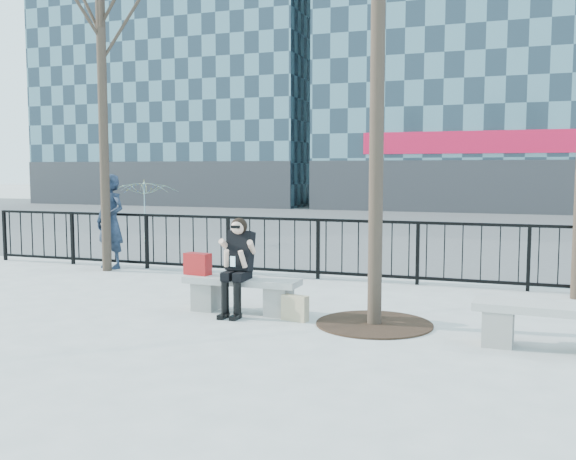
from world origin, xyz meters
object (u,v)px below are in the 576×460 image
(bench_main, at_px, (242,291))
(seated_woman, at_px, (237,267))
(bench_second, at_px, (552,322))
(standing_man, at_px, (110,221))

(bench_main, relative_size, seated_woman, 1.23)
(bench_second, distance_m, standing_man, 8.79)
(bench_main, xyz_separation_m, standing_man, (-4.11, 2.80, 0.65))
(bench_main, bearing_deg, standing_man, 145.73)
(bench_main, height_order, standing_man, standing_man)
(bench_second, bearing_deg, seated_woman, 177.39)
(bench_second, distance_m, seated_woman, 4.03)
(standing_man, bearing_deg, bench_second, -8.62)
(bench_main, bearing_deg, bench_second, -7.91)
(bench_main, xyz_separation_m, seated_woman, (0.00, -0.16, 0.37))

